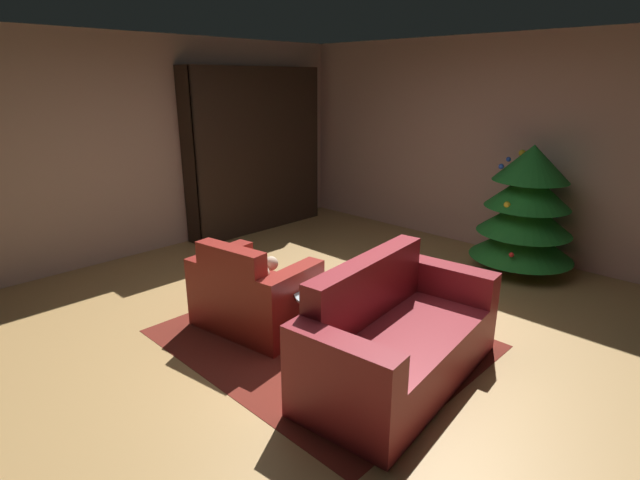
{
  "coord_description": "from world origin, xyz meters",
  "views": [
    {
      "loc": [
        2.63,
        -2.79,
        2.11
      ],
      "look_at": [
        -0.27,
        0.19,
        0.75
      ],
      "focal_mm": 27.64,
      "sensor_mm": 36.0,
      "label": 1
    }
  ],
  "objects_px": {
    "coffee_table": "(340,296)",
    "bottle_on_table": "(335,289)",
    "bookshelf_unit": "(263,149)",
    "couch_red": "(396,340)",
    "book_stack_on_table": "(330,284)",
    "armchair_red": "(253,296)",
    "decorated_tree": "(526,210)"
  },
  "relations": [
    {
      "from": "bookshelf_unit",
      "to": "bottle_on_table",
      "type": "relative_size",
      "value": 8.43
    },
    {
      "from": "couch_red",
      "to": "book_stack_on_table",
      "type": "xyz_separation_m",
      "value": [
        -0.69,
        0.03,
        0.22
      ]
    },
    {
      "from": "coffee_table",
      "to": "bottle_on_table",
      "type": "relative_size",
      "value": 2.85
    },
    {
      "from": "book_stack_on_table",
      "to": "couch_red",
      "type": "bearing_deg",
      "value": -2.82
    },
    {
      "from": "bookshelf_unit",
      "to": "couch_red",
      "type": "height_order",
      "value": "bookshelf_unit"
    },
    {
      "from": "armchair_red",
      "to": "bookshelf_unit",
      "type": "bearing_deg",
      "value": 138.36
    },
    {
      "from": "armchair_red",
      "to": "couch_red",
      "type": "relative_size",
      "value": 0.61
    },
    {
      "from": "couch_red",
      "to": "coffee_table",
      "type": "bearing_deg",
      "value": 171.65
    },
    {
      "from": "couch_red",
      "to": "decorated_tree",
      "type": "height_order",
      "value": "decorated_tree"
    },
    {
      "from": "couch_red",
      "to": "bottle_on_table",
      "type": "relative_size",
      "value": 6.64
    },
    {
      "from": "bottle_on_table",
      "to": "book_stack_on_table",
      "type": "bearing_deg",
      "value": 142.81
    },
    {
      "from": "bookshelf_unit",
      "to": "couch_red",
      "type": "distance_m",
      "value": 4.25
    },
    {
      "from": "coffee_table",
      "to": "bottle_on_table",
      "type": "xyz_separation_m",
      "value": [
        0.11,
        -0.18,
        0.15
      ]
    },
    {
      "from": "bookshelf_unit",
      "to": "decorated_tree",
      "type": "bearing_deg",
      "value": 14.03
    },
    {
      "from": "armchair_red",
      "to": "bottle_on_table",
      "type": "bearing_deg",
      "value": 9.99
    },
    {
      "from": "decorated_tree",
      "to": "couch_red",
      "type": "bearing_deg",
      "value": -85.07
    },
    {
      "from": "bottle_on_table",
      "to": "bookshelf_unit",
      "type": "bearing_deg",
      "value": 148.65
    },
    {
      "from": "bottle_on_table",
      "to": "couch_red",
      "type": "bearing_deg",
      "value": 9.74
    },
    {
      "from": "armchair_red",
      "to": "book_stack_on_table",
      "type": "distance_m",
      "value": 0.76
    },
    {
      "from": "armchair_red",
      "to": "couch_red",
      "type": "xyz_separation_m",
      "value": [
        1.36,
        0.24,
        0.01
      ]
    },
    {
      "from": "book_stack_on_table",
      "to": "decorated_tree",
      "type": "height_order",
      "value": "decorated_tree"
    },
    {
      "from": "bookshelf_unit",
      "to": "coffee_table",
      "type": "relative_size",
      "value": 2.96
    },
    {
      "from": "coffee_table",
      "to": "bookshelf_unit",
      "type": "bearing_deg",
      "value": 150.27
    },
    {
      "from": "bookshelf_unit",
      "to": "couch_red",
      "type": "relative_size",
      "value": 1.27
    },
    {
      "from": "couch_red",
      "to": "book_stack_on_table",
      "type": "bearing_deg",
      "value": 177.18
    },
    {
      "from": "bookshelf_unit",
      "to": "decorated_tree",
      "type": "xyz_separation_m",
      "value": [
        3.49,
        0.87,
        -0.42
      ]
    },
    {
      "from": "bookshelf_unit",
      "to": "coffee_table",
      "type": "xyz_separation_m",
      "value": [
        3.09,
        -1.77,
        -0.73
      ]
    },
    {
      "from": "bookshelf_unit",
      "to": "armchair_red",
      "type": "distance_m",
      "value": 3.27
    },
    {
      "from": "bottle_on_table",
      "to": "decorated_tree",
      "type": "relative_size",
      "value": 0.19
    },
    {
      "from": "armchair_red",
      "to": "bottle_on_table",
      "type": "xyz_separation_m",
      "value": [
        0.84,
        0.15,
        0.28
      ]
    },
    {
      "from": "book_stack_on_table",
      "to": "decorated_tree",
      "type": "bearing_deg",
      "value": 80.49
    },
    {
      "from": "coffee_table",
      "to": "couch_red",
      "type": "bearing_deg",
      "value": -8.35
    }
  ]
}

